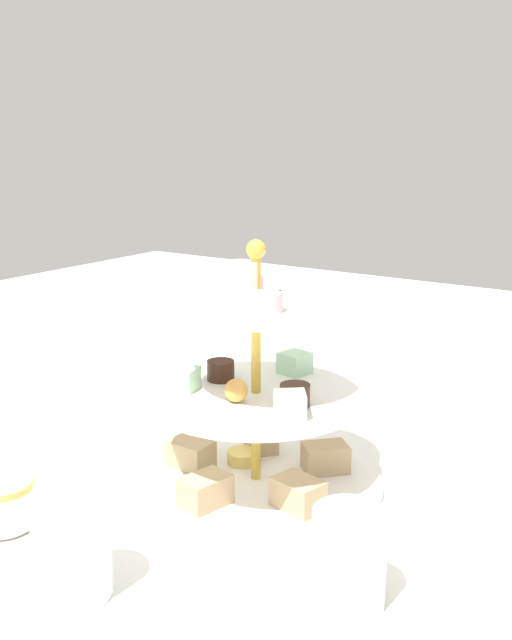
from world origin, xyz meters
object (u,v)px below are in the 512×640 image
at_px(water_glass_short_left, 72,548).
at_px(water_glass_mid_back, 349,558).
at_px(water_glass_tall_right, 248,360).
at_px(butter_knife_right, 38,440).
at_px(butter_knife_left, 505,460).
at_px(tiered_serving_stand, 255,417).
at_px(teacup_with_saucer, 3,508).

xyz_separation_m(water_glass_short_left, water_glass_mid_back, (-0.19, -0.11, -0.00)).
xyz_separation_m(water_glass_tall_right, butter_knife_right, (0.15, 0.25, -0.07)).
height_order(water_glass_short_left, butter_knife_left, water_glass_short_left).
bearing_deg(tiered_serving_stand, water_glass_tall_right, -53.64).
bearing_deg(tiered_serving_stand, water_glass_mid_back, 143.82).
xyz_separation_m(butter_knife_left, water_glass_mid_back, (0.03, 0.34, 0.04)).
relative_size(butter_knife_right, water_glass_mid_back, 2.08).
bearing_deg(water_glass_mid_back, butter_knife_left, -94.34).
height_order(butter_knife_left, water_glass_mid_back, water_glass_mid_back).
bearing_deg(water_glass_short_left, water_glass_mid_back, -149.46).
bearing_deg(butter_knife_right, water_glass_mid_back, 72.01).
distance_m(butter_knife_left, water_glass_mid_back, 0.35).
bearing_deg(butter_knife_left, water_glass_mid_back, 130.78).
height_order(butter_knife_left, butter_knife_right, same).
height_order(butter_knife_right, water_glass_mid_back, water_glass_mid_back).
bearing_deg(water_glass_short_left, teacup_with_saucer, -14.10).
distance_m(teacup_with_saucer, water_glass_mid_back, 0.34).
bearing_deg(butter_knife_right, butter_knife_left, 109.81).
relative_size(tiered_serving_stand, teacup_with_saucer, 3.00).
bearing_deg(water_glass_mid_back, butter_knife_right, -9.90).
bearing_deg(water_glass_short_left, tiered_serving_stand, -93.46).
relative_size(water_glass_tall_right, butter_knife_left, 0.80).
bearing_deg(teacup_with_saucer, water_glass_mid_back, -165.95).
bearing_deg(butter_knife_right, water_glass_short_left, 46.51).
height_order(water_glass_tall_right, teacup_with_saucer, water_glass_tall_right).
bearing_deg(water_glass_mid_back, tiered_serving_stand, -36.18).
relative_size(tiered_serving_stand, water_glass_short_left, 3.23).
height_order(water_glass_tall_right, water_glass_mid_back, water_glass_tall_right).
distance_m(tiered_serving_stand, water_glass_short_left, 0.25).
bearing_deg(teacup_with_saucer, butter_knife_left, -129.49).
height_order(tiered_serving_stand, butter_knife_left, tiered_serving_stand).
height_order(tiered_serving_stand, water_glass_tall_right, tiered_serving_stand).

